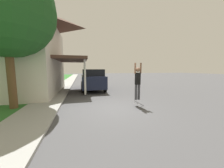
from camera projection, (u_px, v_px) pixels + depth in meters
name	position (u px, v px, depth m)	size (l,w,h in m)	color
ground_plane	(112.00, 108.00, 6.61)	(120.00, 120.00, 0.00)	#49494C
lawn	(3.00, 93.00, 10.47)	(10.00, 80.00, 0.08)	#2D6B28
sidewalk	(59.00, 91.00, 11.53)	(1.80, 80.00, 0.10)	#9E9E99
lawn_tree_near	(5.00, 9.00, 5.77)	(4.48, 4.48, 6.98)	brown
suv_parked	(92.00, 79.00, 12.40)	(2.19, 5.17, 2.04)	black
car_down_street	(92.00, 76.00, 28.10)	(1.86, 4.53, 1.37)	maroon
skateboarder	(138.00, 81.00, 6.66)	(0.41, 0.23, 1.98)	#38383D
skateboard	(139.00, 103.00, 6.60)	(0.22, 0.84, 0.20)	black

